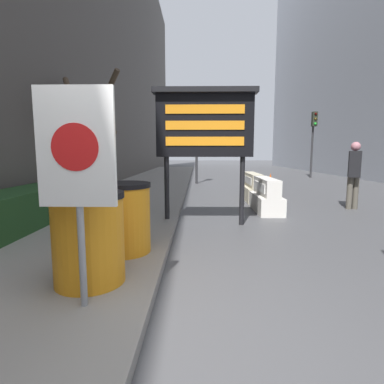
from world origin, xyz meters
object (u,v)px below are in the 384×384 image
Objects in this scene: barrel_drum_middle at (124,217)px; warning_sign at (77,161)px; traffic_light_near_curb at (197,130)px; jersey_barrier_white at (266,197)px; jersey_barrier_cream at (252,188)px; message_board at (205,125)px; traffic_cone_far at (270,182)px; traffic_cone_near at (271,202)px; traffic_light_far_side at (314,130)px; barrel_drum_foreground at (89,238)px; traffic_cone_mid at (276,191)px; pedestrian_worker at (354,170)px.

warning_sign is (-0.00, -1.49, 0.81)m from barrel_drum_middle.
jersey_barrier_white is at bearing -75.64° from traffic_light_near_curb.
message_board is at bearing -115.56° from jersey_barrier_cream.
traffic_cone_far is at bearing -43.28° from traffic_light_near_curb.
jersey_barrier_cream reaches higher than traffic_cone_near.
traffic_cone_far is at bearing 76.57° from traffic_cone_near.
jersey_barrier_cream is 0.49× the size of traffic_light_near_curb.
barrel_drum_middle is 0.55× the size of jersey_barrier_cream.
traffic_light_far_side is at bearing 59.62° from jersey_barrier_cream.
jersey_barrier_cream is 10.48m from traffic_light_far_side.
barrel_drum_middle is at bearing 82.95° from barrel_drum_foreground.
jersey_barrier_white is at bearing 42.30° from message_board.
traffic_cone_mid is at bearing 62.37° from warning_sign.
traffic_light_near_curb is at bearing 91.26° from message_board.
jersey_barrier_cream is at bearing 63.18° from barrel_drum_middle.
jersey_barrier_cream is at bearing 68.35° from warning_sign.
traffic_cone_near is 0.19× the size of traffic_light_near_curb.
barrel_drum_foreground is 0.25× the size of traffic_light_far_side.
traffic_light_far_side is (5.15, 10.67, 2.44)m from jersey_barrier_white.
warning_sign is 2.70× the size of traffic_cone_mid.
jersey_barrier_cream is 5.81m from traffic_light_near_curb.
warning_sign is at bearing -76.81° from barrel_drum_foreground.
jersey_barrier_white is 0.91× the size of pedestrian_worker.
barrel_drum_middle is 1.36× the size of traffic_cone_mid.
traffic_cone_near is 2.02m from traffic_cone_mid.
pedestrian_worker is (2.35, -1.52, 0.66)m from jersey_barrier_cream.
traffic_light_far_side reaches higher than barrel_drum_foreground.
traffic_light_far_side reaches higher than traffic_cone_far.
warning_sign is (0.12, -0.51, 0.81)m from barrel_drum_foreground.
jersey_barrier_white is 2.29× the size of traffic_cone_mid.
traffic_light_far_side is 10.83m from pedestrian_worker.
traffic_light_near_curb is (-1.78, 6.95, 2.21)m from jersey_barrier_white.
barrel_drum_foreground is at bearing 156.59° from pedestrian_worker.
traffic_light_far_side is at bearing 65.25° from traffic_cone_near.
barrel_drum_foreground is 0.35× the size of message_board.
traffic_cone_far is (1.12, 2.33, -0.04)m from jersey_barrier_cream.
jersey_barrier_white is 1.52m from traffic_cone_mid.
jersey_barrier_cream is at bearing 90.00° from jersey_barrier_white.
jersey_barrier_white reaches higher than traffic_cone_near.
barrel_drum_foreground is 0.59× the size of jersey_barrier_white.
message_board reaches higher than jersey_barrier_cream.
jersey_barrier_white is 12.10m from traffic_light_far_side.
traffic_cone_far is at bearing 67.31° from warning_sign.
warning_sign is 7.51m from jersey_barrier_cream.
traffic_light_far_side is (7.90, 14.21, 2.22)m from barrel_drum_middle.
jersey_barrier_cream is at bearing 141.31° from traffic_cone_mid.
message_board is 1.70× the size of jersey_barrier_white.
message_board reaches higher than traffic_cone_near.
barrel_drum_foreground is at bearing -125.55° from traffic_cone_near.
message_board reaches higher than warning_sign.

